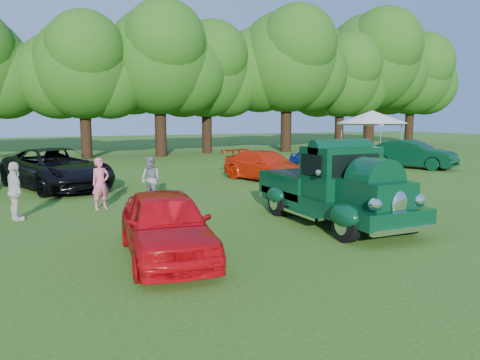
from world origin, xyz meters
name	(u,v)px	position (x,y,z in m)	size (l,w,h in m)	color
ground	(300,231)	(0.00, 0.00, 0.00)	(120.00, 120.00, 0.00)	#2A5213
hero_pickup	(334,190)	(1.28, 0.42, 0.87)	(2.39, 5.13, 2.00)	black
red_convertible	(166,224)	(-3.53, -0.75, 0.67)	(1.58, 3.92, 1.33)	red
back_car_black	(56,169)	(-4.96, 9.63, 0.78)	(2.60, 5.64, 1.57)	black
back_car_orange	(266,166)	(3.47, 8.39, 0.64)	(1.80, 4.43, 1.29)	red
back_car_blue	(317,162)	(6.53, 9.03, 0.64)	(1.52, 3.78, 1.29)	navy
back_car_green	(411,154)	(12.90, 9.55, 0.76)	(1.60, 4.59, 1.51)	black
spectator_pink	(101,184)	(-3.99, 4.80, 0.78)	(0.57, 0.37, 1.55)	#CC546E
spectator_grey	(151,179)	(-2.33, 5.42, 0.74)	(0.72, 0.56, 1.48)	slate
spectator_white	(15,191)	(-6.28, 4.16, 0.79)	(0.92, 0.38, 1.58)	beige
canopy_tent	(372,117)	(12.96, 12.88, 2.72)	(5.38, 5.38, 3.13)	silver
tree_line	(101,54)	(-1.10, 23.63, 6.90)	(63.95, 10.42, 12.28)	black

